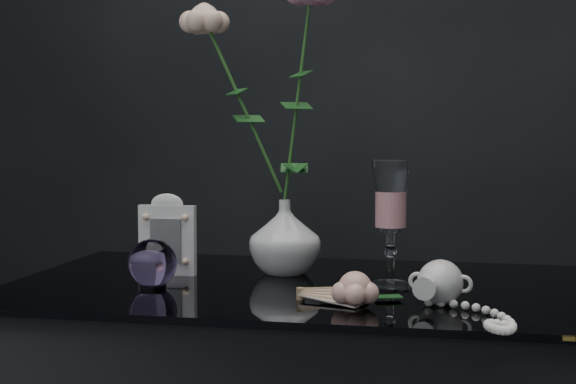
% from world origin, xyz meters
% --- Properties ---
extents(vase, '(0.16, 0.16, 0.14)m').
position_xyz_m(vase, '(-0.06, 0.14, 0.83)').
color(vase, silver).
rests_on(vase, table).
extents(wine_glass, '(0.07, 0.07, 0.22)m').
position_xyz_m(wine_glass, '(0.14, 0.05, 0.87)').
color(wine_glass, white).
rests_on(wine_glass, table).
extents(picture_frame, '(0.11, 0.09, 0.15)m').
position_xyz_m(picture_frame, '(-0.27, 0.09, 0.84)').
color(picture_frame, silver).
rests_on(picture_frame, table).
extents(paperweight, '(0.09, 0.09, 0.08)m').
position_xyz_m(paperweight, '(-0.26, -0.04, 0.80)').
color(paperweight, '#8C6DB2').
rests_on(paperweight, table).
extents(paper_fan, '(0.22, 0.18, 0.02)m').
position_xyz_m(paper_fan, '(0.01, -0.09, 0.77)').
color(paper_fan, '#FCE9CA').
rests_on(paper_fan, table).
extents(loose_rose, '(0.15, 0.18, 0.05)m').
position_xyz_m(loose_rose, '(0.10, -0.12, 0.79)').
color(loose_rose, '#E8A896').
rests_on(loose_rose, table).
extents(pearl_jar, '(0.29, 0.29, 0.07)m').
position_xyz_m(pearl_jar, '(0.23, -0.07, 0.80)').
color(pearl_jar, silver).
rests_on(pearl_jar, table).
extents(roses, '(0.27, 0.12, 0.47)m').
position_xyz_m(roses, '(-0.09, 0.13, 1.12)').
color(roses, beige).
rests_on(roses, vase).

